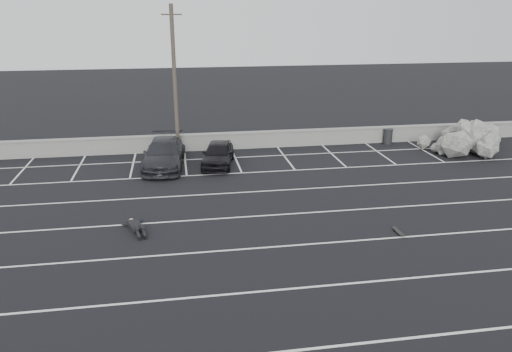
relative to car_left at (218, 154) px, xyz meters
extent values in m
plane|color=black|center=(0.14, -10.62, -0.69)|extent=(120.00, 120.00, 0.00)
cube|color=gray|center=(0.14, 3.38, -0.19)|extent=(50.00, 0.35, 1.00)
cube|color=gray|center=(0.14, 3.38, 0.33)|extent=(50.00, 0.45, 0.08)
cube|color=silver|center=(0.14, -16.62, -0.68)|extent=(36.00, 0.10, 0.01)
cube|color=silver|center=(0.14, -13.62, -0.68)|extent=(36.00, 0.10, 0.01)
cube|color=silver|center=(0.14, -10.62, -0.68)|extent=(36.00, 0.10, 0.01)
cube|color=silver|center=(0.14, -7.62, -0.68)|extent=(36.00, 0.10, 0.01)
cube|color=silver|center=(0.14, -4.62, -0.68)|extent=(36.00, 0.10, 0.01)
cube|color=silver|center=(0.14, -1.62, -0.68)|extent=(36.00, 0.10, 0.01)
cube|color=silver|center=(0.14, 1.38, -0.68)|extent=(36.00, 0.10, 0.01)
cube|color=silver|center=(-10.86, 0.88, -0.68)|extent=(0.10, 5.00, 0.01)
cube|color=silver|center=(-7.86, 0.88, -0.68)|extent=(0.10, 5.00, 0.01)
cube|color=silver|center=(-4.86, 0.88, -0.68)|extent=(0.10, 5.00, 0.01)
cube|color=silver|center=(-1.86, 0.88, -0.68)|extent=(0.10, 5.00, 0.01)
cube|color=silver|center=(1.14, 0.88, -0.68)|extent=(0.10, 5.00, 0.01)
cube|color=silver|center=(4.14, 0.88, -0.68)|extent=(0.10, 5.00, 0.01)
cube|color=silver|center=(7.14, 0.88, -0.68)|extent=(0.10, 5.00, 0.01)
cube|color=silver|center=(10.14, 0.88, -0.68)|extent=(0.10, 5.00, 0.01)
cube|color=silver|center=(13.14, 0.88, -0.68)|extent=(0.10, 5.00, 0.01)
imported|color=black|center=(0.00, 0.00, 0.00)|extent=(2.40, 4.27, 1.37)
imported|color=#232429|center=(-3.03, 0.22, 0.08)|extent=(2.62, 5.47, 1.54)
cylinder|color=#4C4238|center=(-2.22, 2.58, 3.72)|extent=(0.23, 0.23, 8.81)
cube|color=#4C4238|center=(-2.22, 2.58, 7.54)|extent=(1.17, 0.08, 0.08)
cylinder|color=black|center=(11.54, 2.93, -0.22)|extent=(0.60, 0.60, 0.94)
cylinder|color=black|center=(11.54, 2.93, 0.28)|extent=(0.67, 0.67, 0.05)
cube|color=black|center=(6.31, -10.27, -0.61)|extent=(0.20, 0.70, 0.02)
cube|color=black|center=(6.31, -10.03, -0.64)|extent=(0.14, 0.05, 0.04)
cube|color=black|center=(6.32, -10.50, -0.64)|extent=(0.14, 0.05, 0.04)
cylinder|color=black|center=(6.22, -10.03, -0.66)|extent=(0.03, 0.05, 0.05)
cylinder|color=black|center=(6.39, -10.03, -0.66)|extent=(0.03, 0.05, 0.05)
cylinder|color=black|center=(6.24, -10.50, -0.66)|extent=(0.03, 0.05, 0.05)
cylinder|color=black|center=(6.41, -10.50, -0.66)|extent=(0.03, 0.05, 0.05)
camera|label=1|loc=(-2.30, -27.31, 7.95)|focal=35.00mm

